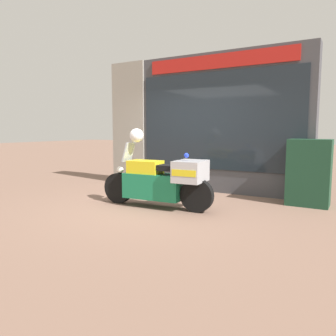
{
  "coord_description": "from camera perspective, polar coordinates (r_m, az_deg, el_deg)",
  "views": [
    {
      "loc": [
        3.33,
        -5.33,
        1.48
      ],
      "look_at": [
        0.02,
        0.35,
        0.7
      ],
      "focal_mm": 35.0,
      "sensor_mm": 36.0,
      "label": 1
    }
  ],
  "objects": [
    {
      "name": "paramedic_motorcycle",
      "position": [
        6.14,
        -1.01,
        -2.13
      ],
      "size": [
        2.3,
        0.66,
        1.23
      ],
      "rotation": [
        0.0,
        0.0,
        3.21
      ],
      "color": "black",
      "rests_on": "ground"
    },
    {
      "name": "white_helmet",
      "position": [
        6.34,
        -5.49,
        5.66
      ],
      "size": [
        0.27,
        0.27,
        0.27
      ],
      "primitive_type": "sphere",
      "color": "white",
      "rests_on": "paramedic_motorcycle"
    },
    {
      "name": "shop_building",
      "position": [
        8.23,
        3.23,
        7.74
      ],
      "size": [
        5.15,
        0.55,
        3.23
      ],
      "color": "#424247",
      "rests_on": "ground"
    },
    {
      "name": "utility_cabinet",
      "position": [
        6.92,
        23.33,
        -0.72
      ],
      "size": [
        0.78,
        0.54,
        1.29
      ],
      "primitive_type": "cube",
      "color": "#193D28",
      "rests_on": "ground"
    },
    {
      "name": "window_display",
      "position": [
        7.97,
        8.74,
        -0.58
      ],
      "size": [
        3.67,
        0.3,
        1.99
      ],
      "color": "slate",
      "rests_on": "ground"
    },
    {
      "name": "ground_plane",
      "position": [
        6.46,
        -1.69,
        -6.5
      ],
      "size": [
        60.0,
        60.0,
        0.0
      ],
      "primitive_type": "plane",
      "color": "#7A5B4C"
    }
  ]
}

